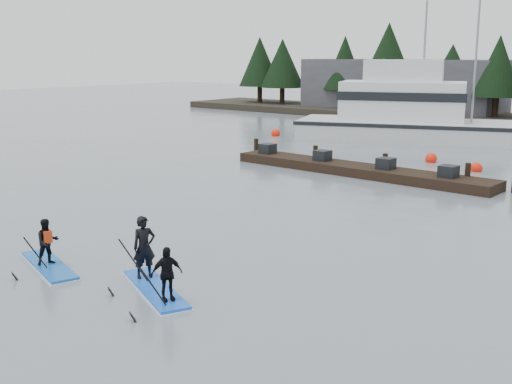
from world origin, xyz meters
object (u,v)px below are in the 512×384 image
Objects in this scene: fishing_boat_large at (425,129)px; floating_dock at (357,170)px; paddleboard_solo at (48,251)px; paddleboard_duo at (154,267)px.

fishing_boat_large is 13.34m from floating_dock.
fishing_boat_large reaches higher than floating_dock.
fishing_boat_large is 30.06m from paddleboard_solo.
paddleboard_duo is (3.48, 0.61, 0.14)m from paddleboard_solo.
paddleboard_solo is 3.54m from paddleboard_duo.
paddleboard_duo is (3.98, -16.22, 0.39)m from floating_dock.
floating_dock is 16.83m from paddleboard_solo.
fishing_boat_large is at bearing 127.07° from paddleboard_duo.
fishing_boat_large is 5.84× the size of paddleboard_duo.
paddleboard_duo reaches higher than floating_dock.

